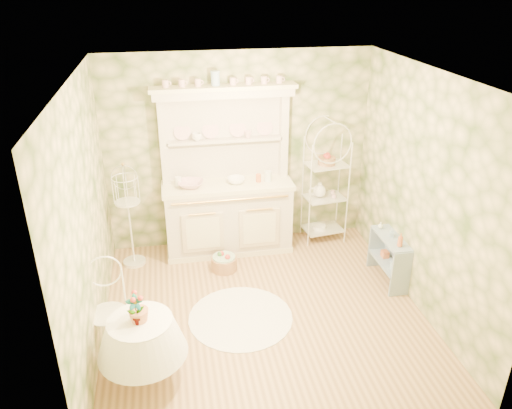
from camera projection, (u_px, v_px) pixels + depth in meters
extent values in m
plane|color=tan|center=(264.00, 312.00, 5.80)|extent=(3.60, 3.60, 0.00)
plane|color=white|center=(266.00, 77.00, 4.65)|extent=(3.60, 3.60, 0.00)
plane|color=beige|center=(86.00, 222.00, 4.92)|extent=(3.60, 3.60, 0.00)
plane|color=beige|center=(424.00, 194.00, 5.52)|extent=(3.60, 3.60, 0.00)
plane|color=beige|center=(239.00, 152.00, 6.82)|extent=(3.60, 3.60, 0.00)
plane|color=beige|center=(314.00, 312.00, 3.62)|extent=(3.60, 3.60, 0.00)
cube|color=beige|center=(227.00, 174.00, 6.63)|extent=(1.87, 0.61, 2.29)
cube|color=white|center=(326.00, 179.00, 7.02)|extent=(0.63, 0.49, 1.87)
cube|color=#849BAF|center=(389.00, 260.00, 6.28)|extent=(0.34, 0.70, 0.57)
cylinder|color=white|center=(143.00, 348.00, 4.67)|extent=(0.88, 0.88, 0.78)
cube|color=white|center=(108.00, 314.00, 5.04)|extent=(0.45, 0.45, 0.89)
cube|color=white|center=(129.00, 215.00, 6.46)|extent=(0.38, 0.38, 1.44)
cylinder|color=#A77850|center=(224.00, 263.00, 6.58)|extent=(0.37, 0.37, 0.19)
cylinder|color=white|center=(241.00, 317.00, 5.70)|extent=(1.57, 1.57, 0.01)
imported|color=white|center=(191.00, 186.00, 6.58)|extent=(0.39, 0.39, 0.08)
imported|color=white|center=(236.00, 182.00, 6.70)|extent=(0.26, 0.26, 0.08)
imported|color=white|center=(197.00, 138.00, 6.51)|extent=(0.17, 0.17, 0.10)
imported|color=white|center=(248.00, 135.00, 6.62)|extent=(0.11, 0.11, 0.09)
imported|color=#3F7238|center=(136.00, 312.00, 4.43)|extent=(0.18, 0.14, 0.30)
imported|color=#C16333|center=(400.00, 241.00, 5.92)|extent=(0.09, 0.09, 0.17)
imported|color=#92B4D3|center=(391.00, 234.00, 6.14)|extent=(0.06, 0.06, 0.11)
imported|color=silver|center=(381.00, 226.00, 6.35)|extent=(0.07, 0.07, 0.09)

